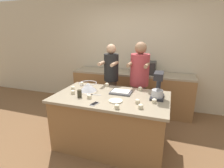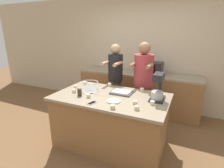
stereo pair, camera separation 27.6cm
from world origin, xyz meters
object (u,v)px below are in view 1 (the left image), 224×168
mixing_bowl (88,86)px  cupcake_0 (89,96)px  drinking_glass (79,94)px  baking_tray (121,92)px  cell_phone (94,104)px  knife (94,95)px  person_left (111,82)px  cupcake_8 (107,85)px  cupcake_9 (73,92)px  microwave_oven (145,68)px  cupcake_5 (140,89)px  cupcake_1 (82,84)px  cupcake_7 (73,88)px  cupcake_6 (138,101)px  person_right (139,84)px  cupcake_2 (117,106)px  cupcake_4 (141,106)px  stand_mixer (158,87)px  cupcake_3 (154,101)px  small_plate (116,101)px

mixing_bowl → cupcake_0: (0.18, -0.33, -0.04)m
drinking_glass → baking_tray: bearing=34.1°
cell_phone → mixing_bowl: bearing=124.4°
knife → person_left: bearing=89.6°
cupcake_8 → cupcake_9: bearing=-124.6°
mixing_bowl → cupcake_9: size_ratio=4.32×
microwave_oven → cupcake_8: 1.19m
drinking_glass → cupcake_5: size_ratio=1.62×
baking_tray → cupcake_1: cupcake_1 is taller
cupcake_7 → cupcake_9: 0.22m
cupcake_9 → cupcake_6: bearing=-2.5°
person_right → cupcake_8: 0.64m
cupcake_7 → cupcake_2: bearing=-27.5°
cupcake_8 → cupcake_9: size_ratio=1.00×
cupcake_2 → cupcake_4: size_ratio=1.00×
stand_mixer → mixing_bowl: bearing=-178.7°
cupcake_4 → cupcake_1: bearing=151.7°
cell_phone → cupcake_9: cupcake_9 is taller
stand_mixer → cell_phone: (-0.82, -0.53, -0.17)m
mixing_bowl → microwave_oven: microwave_oven is taller
knife → cupcake_3: bearing=-1.3°
cupcake_0 → cupcake_5: size_ratio=1.00×
cell_phone → cupcake_1: cupcake_1 is taller
small_plate → drinking_glass: bearing=-179.0°
knife → cupcake_9: cupcake_9 is taller
knife → cupcake_9: 0.35m
cupcake_6 → cupcake_8: 0.92m
cupcake_6 → mixing_bowl: bearing=163.1°
cupcake_5 → cupcake_8: 0.63m
stand_mixer → small_plate: 0.68m
cupcake_4 → cupcake_8: bearing=134.7°
cupcake_7 → cupcake_6: bearing=-11.2°
baking_tray → microwave_oven: (0.19, 1.32, 0.17)m
stand_mixer → small_plate: bearing=-148.9°
person_right → cell_phone: 1.26m
cell_phone → stand_mixer: bearing=32.8°
microwave_oven → cupcake_6: 1.67m
cupcake_7 → cupcake_9: bearing=-59.6°
stand_mixer → small_plate: stand_mixer is taller
drinking_glass → cupcake_0: 0.17m
mixing_bowl → cupcake_7: 0.28m
stand_mixer → cupcake_1: stand_mixer is taller
knife → cupcake_0: bearing=-89.4°
cupcake_3 → cupcake_4: size_ratio=1.00×
person_left → cupcake_3: size_ratio=23.21×
stand_mixer → cupcake_9: stand_mixer is taller
cupcake_3 → mixing_bowl: bearing=170.7°
cupcake_1 → cupcake_7: 0.27m
cupcake_4 → cupcake_5: bearing=100.3°
person_right → cupcake_7: 1.26m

